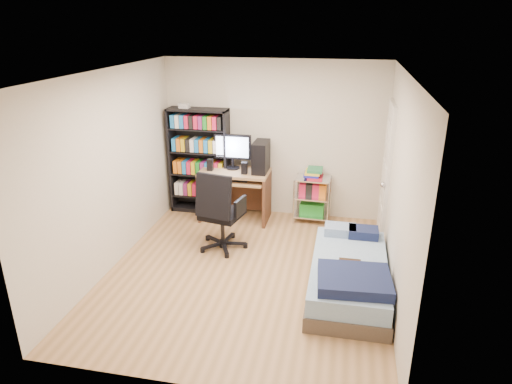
% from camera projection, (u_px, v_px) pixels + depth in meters
% --- Properties ---
extents(room, '(3.58, 4.08, 2.58)m').
position_uv_depth(room, '(246.00, 180.00, 5.42)').
color(room, '#A97F54').
rests_on(room, ground).
extents(media_shelf, '(0.97, 0.32, 1.80)m').
position_uv_depth(media_shelf, '(200.00, 160.00, 7.46)').
color(media_shelf, black).
rests_on(media_shelf, room).
extents(computer_desk, '(1.09, 0.63, 1.37)m').
position_uv_depth(computer_desk, '(242.00, 175.00, 7.21)').
color(computer_desk, '#A17E52').
rests_on(computer_desk, room).
extents(office_chair, '(0.81, 0.81, 1.16)m').
position_uv_depth(office_chair, '(221.00, 225.00, 6.34)').
color(office_chair, black).
rests_on(office_chair, room).
extents(wire_cart, '(0.57, 0.42, 0.90)m').
position_uv_depth(wire_cart, '(313.00, 187.00, 7.15)').
color(wire_cart, silver).
rests_on(wire_cart, room).
extents(bed, '(0.90, 1.80, 0.51)m').
position_uv_depth(bed, '(349.00, 275.00, 5.37)').
color(bed, brown).
rests_on(bed, room).
extents(door, '(0.12, 0.80, 2.00)m').
position_uv_depth(door, '(386.00, 174.00, 6.43)').
color(door, silver).
rests_on(door, room).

